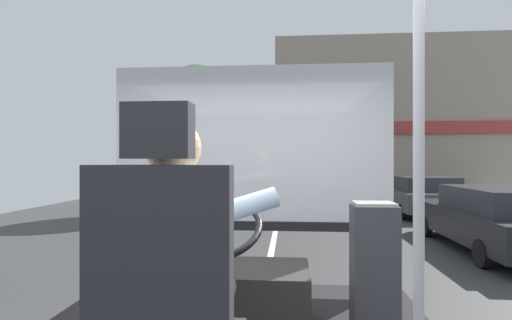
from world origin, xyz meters
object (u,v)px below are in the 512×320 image
object	(u,v)px
fare_box	(374,268)
parked_car_black	(500,218)
bus_driver	(177,259)
steering_console	(224,294)
handrail_pole	(419,176)
parked_car_charcoal	(421,195)

from	to	relation	value
fare_box	parked_car_black	size ratio (longest dim) A/B	0.20
bus_driver	parked_car_black	distance (m)	7.90
steering_console	parked_car_black	distance (m)	7.01
steering_console	handrail_pole	xyz separation A→B (m)	(0.94, -0.90, 0.80)
fare_box	parked_car_charcoal	xyz separation A→B (m)	(3.69, 10.61, -0.43)
fare_box	parked_car_charcoal	distance (m)	11.24
handrail_pole	parked_car_charcoal	distance (m)	12.16
steering_console	parked_car_charcoal	size ratio (longest dim) A/B	0.27
bus_driver	fare_box	size ratio (longest dim) A/B	0.99
bus_driver	steering_console	xyz separation A→B (m)	(0.00, 1.08, -0.50)
bus_driver	steering_console	bearing A→B (deg)	90.00
bus_driver	fare_box	bearing A→B (deg)	48.86
parked_car_charcoal	handrail_pole	bearing A→B (deg)	-107.81
handrail_pole	fare_box	distance (m)	1.11
parked_car_charcoal	fare_box	bearing A→B (deg)	-109.17
parked_car_black	parked_car_charcoal	size ratio (longest dim) A/B	1.06
steering_console	handrail_pole	world-z (taller)	handrail_pole
steering_console	parked_car_black	xyz separation A→B (m)	(4.44, 5.42, -0.25)
bus_driver	fare_box	xyz separation A→B (m)	(0.96, 1.10, -0.31)
bus_driver	parked_car_black	xyz separation A→B (m)	(4.44, 6.49, -0.74)
bus_driver	parked_car_charcoal	bearing A→B (deg)	68.35
parked_car_black	steering_console	bearing A→B (deg)	-129.33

